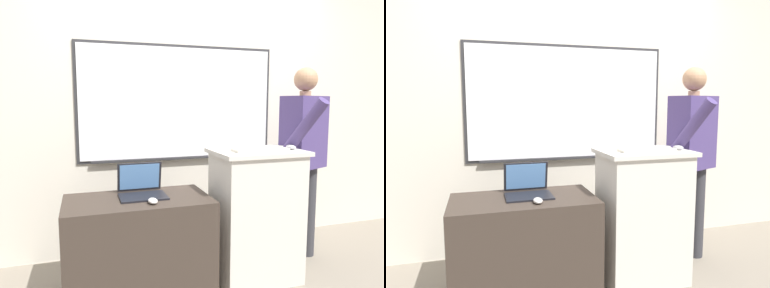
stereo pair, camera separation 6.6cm
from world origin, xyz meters
The scene contains 8 objects.
back_wall centered at (0.00, 1.24, 1.45)m, with size 6.40×0.17×2.91m.
lectern_podium centered at (0.25, 0.42, 0.50)m, with size 0.66×0.47×0.99m.
side_desk centered at (-0.63, 0.44, 0.35)m, with size 0.97×0.53×0.69m.
person_presenter centered at (0.78, 0.60, 0.92)m, with size 0.56×0.63×1.62m.
laptop centered at (-0.59, 0.53, 0.76)m, with size 0.32×0.29×0.22m.
wireless_keyboard centered at (0.24, 0.37, 1.00)m, with size 0.41×0.13×0.02m.
computer_mouse_by_laptop centered at (-0.56, 0.30, 0.71)m, with size 0.06×0.10×0.03m.
computer_mouse_by_keyboard centered at (0.51, 0.37, 1.00)m, with size 0.06×0.10×0.03m.
Camera 1 is at (-0.97, -1.80, 1.33)m, focal length 32.00 mm.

